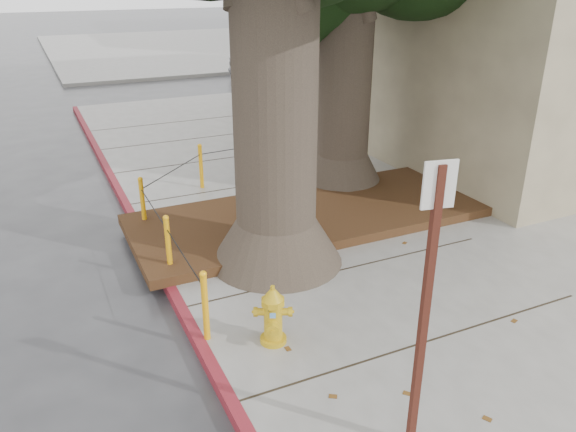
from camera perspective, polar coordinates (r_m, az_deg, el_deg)
name	(u,v)px	position (r m, az deg, el deg)	size (l,w,h in m)	color
ground	(391,363)	(7.04, 10.45, -14.46)	(140.00, 140.00, 0.00)	#28282B
sidewalk_main	(572,204)	(12.42, 26.88, 1.08)	(16.00, 26.00, 0.15)	slate
sidewalk_far	(188,47)	(35.92, -10.08, 16.52)	(16.00, 20.00, 0.15)	slate
curb_red	(173,295)	(8.22, -11.58, -7.84)	(0.14, 26.00, 0.16)	maroon
planter_bed	(310,215)	(10.21, 2.25, 0.11)	(6.40, 2.60, 0.16)	black
bollard_ring	(207,199)	(9.84, -8.19, 1.69)	(3.79, 5.39, 0.95)	#F4A30D
fire_hydrant	(273,315)	(6.80, -1.54, -10.05)	(0.43, 0.43, 0.78)	gold
signpost	(426,300)	(4.92, 13.85, -8.26)	(0.28, 0.08, 2.83)	#471911
car_silver	(271,63)	(25.35, -1.71, 15.26)	(1.47, 3.65, 1.24)	#9F9EA3
car_red	(340,62)	(25.81, 5.35, 15.27)	(1.27, 3.63, 1.20)	maroon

